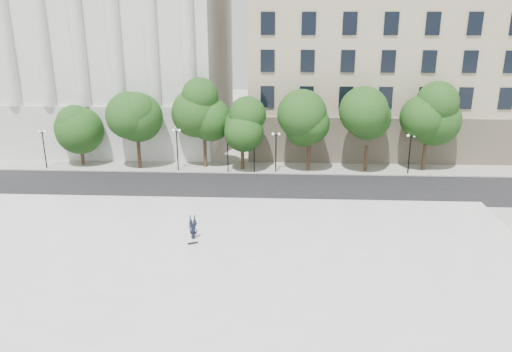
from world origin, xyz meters
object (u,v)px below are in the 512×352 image
object	(u,v)px
traffic_light_west	(227,137)
traffic_light_east	(254,137)
skateboard	(193,243)
person_lying	(193,235)

from	to	relation	value
traffic_light_west	traffic_light_east	distance (m)	2.63
traffic_light_east	skateboard	size ratio (longest dim) A/B	6.13
traffic_light_east	person_lying	world-z (taller)	traffic_light_east
traffic_light_west	traffic_light_east	xyz separation A→B (m)	(2.63, -0.00, 0.07)
skateboard	traffic_light_east	bearing A→B (deg)	54.37
traffic_light_west	person_lying	bearing A→B (deg)	-92.55
traffic_light_west	skateboard	world-z (taller)	traffic_light_west
traffic_light_west	person_lying	xyz separation A→B (m)	(-0.73, -16.36, -2.99)
traffic_light_east	person_lying	bearing A→B (deg)	-101.60
person_lying	traffic_light_east	bearing A→B (deg)	75.67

